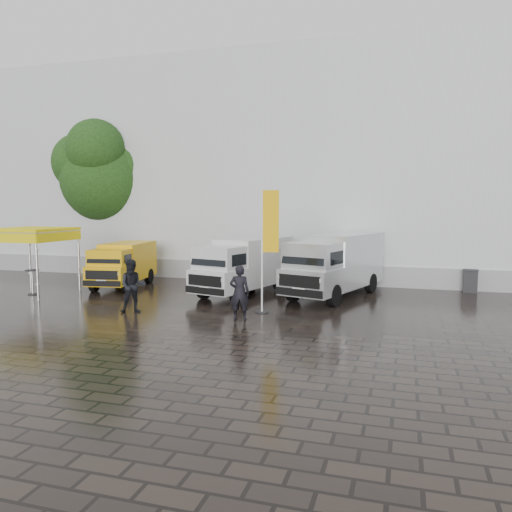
% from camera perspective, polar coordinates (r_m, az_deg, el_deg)
% --- Properties ---
extents(ground, '(120.00, 120.00, 0.00)m').
position_cam_1_polar(ground, '(17.90, 0.66, -6.91)').
color(ground, black).
rests_on(ground, ground).
extents(exhibition_hall, '(44.00, 16.00, 12.00)m').
position_cam_1_polar(exhibition_hall, '(32.97, 11.92, 9.23)').
color(exhibition_hall, silver).
rests_on(exhibition_hall, ground).
extents(hall_plinth, '(44.00, 0.15, 1.00)m').
position_cam_1_polar(hall_plinth, '(25.13, 10.11, -2.17)').
color(hall_plinth, gray).
rests_on(hall_plinth, ground).
extents(van_yellow, '(2.41, 4.80, 2.12)m').
position_cam_1_polar(van_yellow, '(24.97, -14.96, -1.04)').
color(van_yellow, '#E6AB0C').
rests_on(van_yellow, ground).
extents(van_white, '(3.32, 6.01, 2.48)m').
position_cam_1_polar(van_white, '(22.16, -1.36, -1.22)').
color(van_white, silver).
rests_on(van_white, ground).
extents(van_silver, '(3.86, 6.56, 2.70)m').
position_cam_1_polar(van_silver, '(21.83, 9.00, -1.10)').
color(van_silver, silver).
rests_on(van_silver, ground).
extents(canopy_tent, '(2.96, 2.96, 2.95)m').
position_cam_1_polar(canopy_tent, '(24.23, -24.32, 2.44)').
color(canopy_tent, silver).
rests_on(canopy_tent, ground).
extents(flagpole, '(0.88, 0.50, 4.68)m').
position_cam_1_polar(flagpole, '(18.13, 1.24, 1.53)').
color(flagpole, black).
rests_on(flagpole, ground).
extents(tree, '(5.04, 5.04, 9.04)m').
position_cam_1_polar(tree, '(30.92, -16.95, 8.98)').
color(tree, black).
rests_on(tree, ground).
extents(cocktail_table, '(0.60, 0.60, 1.11)m').
position_cam_1_polar(cocktail_table, '(24.25, -24.18, -2.75)').
color(cocktail_table, black).
rests_on(cocktail_table, ground).
extents(wheelie_bin, '(0.68, 0.68, 1.05)m').
position_cam_1_polar(wheelie_bin, '(24.78, 23.30, -2.61)').
color(wheelie_bin, black).
rests_on(wheelie_bin, ground).
extents(person_front, '(0.77, 0.57, 1.91)m').
position_cam_1_polar(person_front, '(17.19, -1.89, -4.19)').
color(person_front, black).
rests_on(person_front, ground).
extents(person_tent, '(1.20, 1.11, 1.96)m').
position_cam_1_polar(person_tent, '(18.94, -13.91, -3.35)').
color(person_tent, black).
rests_on(person_tent, ground).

